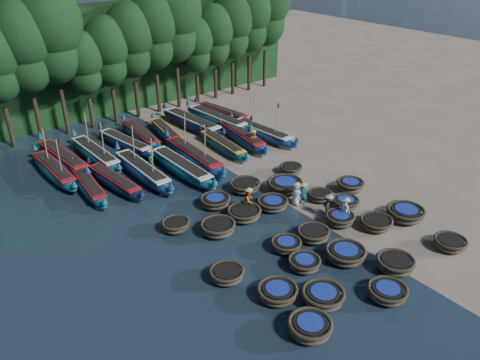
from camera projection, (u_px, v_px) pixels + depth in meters
ground at (278, 199)px, 31.38m from camera, size 120.00×120.00×0.00m
foliage_wall at (116, 58)px, 45.21m from camera, size 40.00×3.00×10.00m
coracle_0 at (310, 327)px, 20.69m from camera, size 2.17×2.17×0.77m
coracle_1 at (323, 296)px, 22.48m from camera, size 2.28×2.28×0.73m
coracle_2 at (387, 292)px, 22.77m from camera, size 2.40×2.40×0.67m
coracle_3 at (395, 264)px, 24.62m from camera, size 2.32×2.32×0.78m
coracle_4 at (450, 243)px, 26.37m from camera, size 2.07×2.07×0.64m
coracle_5 at (277, 292)px, 22.76m from camera, size 2.35×2.35×0.68m
coracle_6 at (304, 263)px, 24.77m from camera, size 1.97×1.97×0.66m
coracle_7 at (345, 254)px, 25.37m from camera, size 2.27×2.27×0.77m
coracle_8 at (376, 223)px, 28.14m from camera, size 2.24×2.24×0.68m
coracle_9 at (405, 213)px, 28.97m from camera, size 2.46×2.46×0.79m
coracle_10 at (227, 274)px, 23.98m from camera, size 2.02×2.02×0.66m
coracle_11 at (286, 245)px, 26.23m from camera, size 2.08×2.08×0.63m
coracle_12 at (313, 234)px, 27.07m from camera, size 2.16×2.16×0.72m
coracle_13 at (340, 219)px, 28.51m from camera, size 1.91×1.91×0.71m
coracle_14 at (345, 202)px, 30.27m from camera, size 1.94×1.94×0.65m
coracle_15 at (218, 227)px, 27.63m from camera, size 2.45×2.45×0.76m
coracle_16 at (244, 213)px, 29.06m from camera, size 2.50×2.50×0.70m
coracle_17 at (273, 203)px, 30.14m from camera, size 2.22×2.22×0.68m
coracle_18 at (320, 196)px, 31.08m from camera, size 1.77×1.77×0.64m
coracle_19 at (350, 185)px, 32.16m from camera, size 2.27×2.27×0.78m
coracle_20 at (176, 225)px, 27.92m from camera, size 1.73×1.73×0.68m
coracle_21 at (215, 201)px, 30.36m from camera, size 2.02×2.02×0.71m
coracle_22 at (245, 186)px, 32.14m from camera, size 2.33×2.33×0.74m
coracle_23 at (285, 185)px, 32.09m from camera, size 3.02×3.02×0.83m
coracle_24 at (291, 169)px, 34.56m from camera, size 1.94×1.94×0.65m
long_boat_1 at (88, 185)px, 32.09m from camera, size 1.98×7.34×1.30m
long_boat_2 at (114, 181)px, 32.61m from camera, size 2.00×7.24×1.28m
long_boat_3 at (142, 171)px, 33.82m from camera, size 1.55×8.58×3.65m
long_boat_4 at (181, 167)px, 34.30m from camera, size 1.59×8.75×1.54m
long_boat_5 at (193, 156)px, 36.00m from camera, size 1.81×8.72×3.71m
long_boat_6 at (223, 145)px, 38.11m from camera, size 1.85×7.34×1.30m
long_boat_7 at (241, 136)px, 39.52m from camera, size 2.69×8.20×1.46m
long_boat_8 at (262, 132)px, 40.23m from camera, size 2.09×8.23×3.50m
long_boat_9 at (54, 170)px, 33.94m from camera, size 1.57×8.10×3.44m
long_boat_10 at (63, 158)px, 35.68m from camera, size 2.17×8.62×1.52m
long_boat_11 at (95, 154)px, 36.34m from camera, size 1.71×8.49×3.61m
long_boat_12 at (125, 143)px, 38.32m from camera, size 2.53×7.72×1.37m
long_boat_13 at (140, 135)px, 39.76m from camera, size 2.06×8.03×1.42m
long_boat_14 at (167, 132)px, 40.43m from camera, size 2.46×7.18×1.28m
long_boat_15 at (192, 123)px, 42.15m from camera, size 2.26×9.03×1.59m
long_boat_16 at (217, 119)px, 42.82m from camera, size 2.28×9.19×1.62m
long_boat_17 at (222, 113)px, 44.61m from camera, size 2.51×7.75×1.38m
fisherman_0 at (296, 193)px, 30.40m from camera, size 0.62×0.83×1.75m
fisherman_1 at (303, 193)px, 30.37m from camera, size 0.60×0.67×1.73m
fisherman_2 at (249, 200)px, 29.56m from camera, size 1.01×0.93×1.88m
fisherman_3 at (328, 206)px, 29.06m from camera, size 1.13×1.06×1.73m
fisherman_4 at (345, 209)px, 28.65m from camera, size 0.58×0.99×1.79m
fisherman_5 at (151, 159)px, 34.96m from camera, size 1.23×1.46×1.78m
fisherman_6 at (253, 139)px, 38.18m from camera, size 0.89×0.95×1.83m
tree_3 at (22, 46)px, 36.39m from camera, size 4.92×4.92×11.60m
tree_4 at (50, 33)px, 37.33m from camera, size 5.34×5.34×12.58m
tree_5 at (83, 62)px, 39.87m from camera, size 3.68×3.68×8.68m
tree_6 at (107, 51)px, 40.82m from camera, size 4.09×4.09×9.65m
tree_7 at (130, 39)px, 41.76m from camera, size 4.51×4.51×10.63m
tree_8 at (153, 28)px, 42.70m from camera, size 4.92×4.92×11.60m
tree_9 at (174, 18)px, 43.65m from camera, size 5.34×5.34×12.58m
tree_10 at (196, 44)px, 46.19m from camera, size 3.68×3.68×8.68m
tree_11 at (214, 34)px, 47.13m from camera, size 4.09×4.09×9.65m
tree_12 at (232, 25)px, 48.07m from camera, size 4.51×4.51×10.63m
tree_13 at (249, 16)px, 49.02m from camera, size 4.92×4.92×11.60m
tree_14 at (266, 7)px, 49.96m from camera, size 5.34×5.34×12.58m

